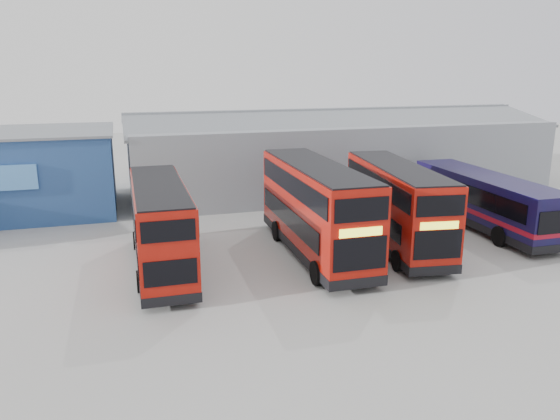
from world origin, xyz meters
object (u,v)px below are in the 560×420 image
at_px(office_block, 12,172).
at_px(single_decker_blue, 484,202).
at_px(double_decker_left, 161,228).
at_px(double_decker_right, 396,207).
at_px(double_decker_centre, 316,210).
at_px(maintenance_shed, 332,152).

xyz_separation_m(office_block, single_decker_blue, (26.09, -11.05, -1.08)).
xyz_separation_m(double_decker_left, single_decker_blue, (18.09, 1.62, -0.48)).
bearing_deg(double_decker_left, double_decker_right, -179.34).
distance_m(double_decker_left, double_decker_centre, 7.34).
bearing_deg(double_decker_centre, double_decker_right, 1.51).
xyz_separation_m(maintenance_shed, double_decker_centre, (-6.66, -14.69, -0.38)).
bearing_deg(maintenance_shed, double_decker_right, -98.98).
relative_size(maintenance_shed, double_decker_centre, 2.87).
bearing_deg(single_decker_blue, double_decker_left, 5.94).
xyz_separation_m(maintenance_shed, double_decker_right, (-2.31, -14.62, -0.52)).
bearing_deg(single_decker_blue, maintenance_shed, -71.78).
relative_size(double_decker_left, double_decker_right, 0.94).
bearing_deg(single_decker_blue, double_decker_right, 14.48).
relative_size(double_decker_left, double_decker_centre, 0.89).
distance_m(double_decker_centre, single_decker_blue, 10.90).
height_order(maintenance_shed, double_decker_centre, maintenance_shed).
xyz_separation_m(double_decker_centre, single_decker_blue, (10.76, 1.62, -0.72)).
distance_m(maintenance_shed, single_decker_blue, 13.73).
bearing_deg(double_decker_right, double_decker_left, -172.22).
distance_m(office_block, double_decker_right, 23.39).
bearing_deg(maintenance_shed, office_block, -174.79).
relative_size(maintenance_shed, double_decker_left, 3.23).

